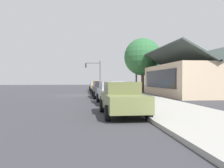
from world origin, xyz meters
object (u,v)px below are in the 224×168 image
object	(u,v)px
car_olive	(122,98)
car_coral	(101,88)
car_mustard	(98,86)
car_charcoal	(103,89)
utility_pole_wooden	(136,64)
car_skyblue	(96,85)
fire_hydrant_red	(132,97)
car_silver	(112,92)
traffic_light_main	(94,70)
shade_tree	(143,57)

from	to	relation	value
car_olive	car_coral	bearing A→B (deg)	179.20
car_mustard	car_charcoal	xyz separation A→B (m)	(10.37, 0.02, 0.00)
car_olive	utility_pole_wooden	bearing A→B (deg)	165.36
car_skyblue	fire_hydrant_red	world-z (taller)	car_skyblue
car_silver	utility_pole_wooden	size ratio (longest dim) A/B	0.62
car_charcoal	car_coral	bearing A→B (deg)	177.81
car_coral	car_charcoal	xyz separation A→B (m)	(4.90, -0.09, 0.00)
car_skyblue	utility_pole_wooden	size ratio (longest dim) A/B	0.62
car_silver	utility_pole_wooden	bearing A→B (deg)	159.95
car_skyblue	traffic_light_main	xyz separation A→B (m)	(-4.72, -0.08, 2.68)
traffic_light_main	car_mustard	bearing A→B (deg)	0.38
car_mustard	car_silver	distance (m)	16.25
car_charcoal	utility_pole_wooden	bearing A→B (deg)	151.56
utility_pole_wooden	fire_hydrant_red	bearing A→B (deg)	-13.15
car_mustard	car_coral	bearing A→B (deg)	4.16
car_skyblue	car_silver	xyz separation A→B (m)	(22.00, 0.22, -0.00)
car_silver	car_coral	bearing A→B (deg)	178.42
car_coral	traffic_light_main	distance (m)	16.16
fire_hydrant_red	car_skyblue	bearing A→B (deg)	-175.97
car_skyblue	car_olive	world-z (taller)	same
car_charcoal	car_olive	xyz separation A→B (m)	(11.42, 0.07, -0.00)
car_olive	fire_hydrant_red	world-z (taller)	car_olive
fire_hydrant_red	car_silver	bearing A→B (deg)	-107.83
fire_hydrant_red	utility_pole_wooden	bearing A→B (deg)	166.85
car_mustard	utility_pole_wooden	bearing A→B (deg)	97.55
car_coral	car_skyblue	bearing A→B (deg)	177.37
car_mustard	traffic_light_main	distance (m)	10.81
car_mustard	fire_hydrant_red	world-z (taller)	car_mustard
car_charcoal	fire_hydrant_red	bearing A→B (deg)	12.82
traffic_light_main	fire_hydrant_red	bearing A→B (deg)	3.50
car_olive	shade_tree	world-z (taller)	shade_tree
car_olive	utility_pole_wooden	world-z (taller)	utility_pole_wooden
car_coral	car_olive	xyz separation A→B (m)	(16.32, -0.01, -0.00)
car_charcoal	fire_hydrant_red	xyz separation A→B (m)	(6.31, 1.57, -0.32)
traffic_light_main	car_coral	bearing A→B (deg)	0.63
fire_hydrant_red	car_mustard	bearing A→B (deg)	-174.55
car_coral	utility_pole_wooden	size ratio (longest dim) A/B	0.59
traffic_light_main	utility_pole_wooden	xyz separation A→B (m)	(10.03, 5.66, 0.44)
shade_tree	car_skyblue	bearing A→B (deg)	-131.64
car_skyblue	fire_hydrant_red	bearing A→B (deg)	2.27
car_olive	utility_pole_wooden	xyz separation A→B (m)	(-22.22, 5.50, 3.11)
car_charcoal	car_olive	world-z (taller)	same
car_mustard	car_charcoal	bearing A→B (deg)	3.14
car_skyblue	car_mustard	bearing A→B (deg)	-1.86
car_coral	car_mustard	bearing A→B (deg)	177.99
car_mustard	car_olive	world-z (taller)	same
utility_pole_wooden	car_coral	bearing A→B (deg)	-42.88
car_charcoal	shade_tree	xyz separation A→B (m)	(-10.41, 6.41, 4.15)
car_skyblue	car_charcoal	xyz separation A→B (m)	(16.12, 0.01, 0.00)
car_skyblue	traffic_light_main	bearing A→B (deg)	179.20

